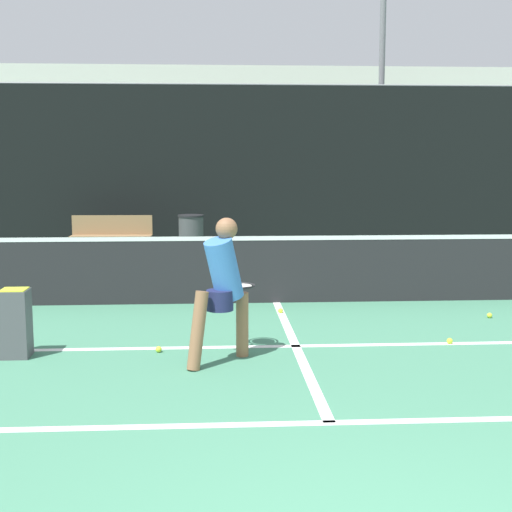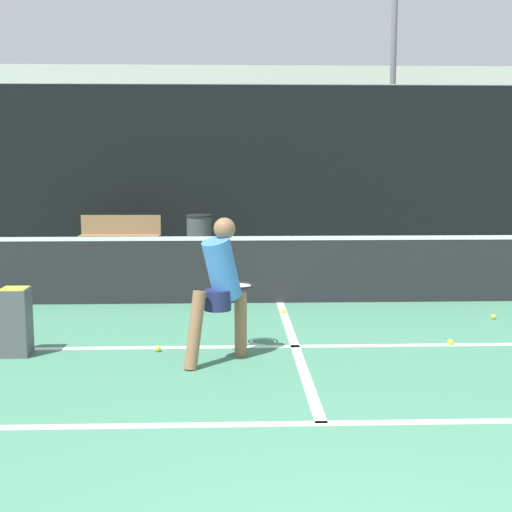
# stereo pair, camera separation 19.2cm
# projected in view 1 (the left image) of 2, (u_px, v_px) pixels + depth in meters

# --- Properties ---
(court_baseline_near) EXTENTS (11.00, 0.10, 0.01)m
(court_baseline_near) POSITION_uv_depth(u_px,v_px,m) (330.00, 423.00, 5.50)
(court_baseline_near) COLOR white
(court_baseline_near) RESTS_ON ground
(court_service_line) EXTENTS (8.25, 0.10, 0.01)m
(court_service_line) POSITION_uv_depth(u_px,v_px,m) (296.00, 346.00, 7.75)
(court_service_line) COLOR white
(court_service_line) RESTS_ON ground
(court_center_mark) EXTENTS (0.10, 4.64, 0.01)m
(court_center_mark) POSITION_uv_depth(u_px,v_px,m) (295.00, 345.00, 7.79)
(court_center_mark) COLOR white
(court_center_mark) RESTS_ON ground
(net) EXTENTS (11.09, 0.09, 1.07)m
(net) POSITION_uv_depth(u_px,v_px,m) (277.00, 267.00, 10.02)
(net) COLOR slate
(net) RESTS_ON ground
(fence_back) EXTENTS (24.00, 0.06, 3.62)m
(fence_back) POSITION_uv_depth(u_px,v_px,m) (253.00, 169.00, 15.56)
(fence_back) COLOR black
(fence_back) RESTS_ON ground
(player_practicing) EXTENTS (0.81, 1.10, 1.45)m
(player_practicing) POSITION_uv_depth(u_px,v_px,m) (223.00, 284.00, 7.07)
(player_practicing) COLOR #8C6042
(player_practicing) RESTS_ON ground
(tennis_ball_scattered_0) EXTENTS (0.07, 0.07, 0.07)m
(tennis_ball_scattered_0) POSITION_uv_depth(u_px,v_px,m) (281.00, 311.00, 9.39)
(tennis_ball_scattered_0) COLOR #D1E033
(tennis_ball_scattered_0) RESTS_ON ground
(tennis_ball_scattered_6) EXTENTS (0.07, 0.07, 0.07)m
(tennis_ball_scattered_6) POSITION_uv_depth(u_px,v_px,m) (159.00, 349.00, 7.50)
(tennis_ball_scattered_6) COLOR #D1E033
(tennis_ball_scattered_6) RESTS_ON ground
(tennis_ball_scattered_7) EXTENTS (0.07, 0.07, 0.07)m
(tennis_ball_scattered_7) POSITION_uv_depth(u_px,v_px,m) (450.00, 341.00, 7.84)
(tennis_ball_scattered_7) COLOR #D1E033
(tennis_ball_scattered_7) RESTS_ON ground
(tennis_ball_scattered_8) EXTENTS (0.07, 0.07, 0.07)m
(tennis_ball_scattered_8) POSITION_uv_depth(u_px,v_px,m) (490.00, 315.00, 9.11)
(tennis_ball_scattered_8) COLOR #D1E033
(tennis_ball_scattered_8) RESTS_ON ground
(ball_hopper) EXTENTS (0.28, 0.28, 0.71)m
(ball_hopper) POSITION_uv_depth(u_px,v_px,m) (15.00, 321.00, 7.29)
(ball_hopper) COLOR #4C4C51
(ball_hopper) RESTS_ON ground
(courtside_bench) EXTENTS (1.66, 0.43, 0.86)m
(courtside_bench) POSITION_uv_depth(u_px,v_px,m) (112.00, 235.00, 14.63)
(courtside_bench) COLOR olive
(courtside_bench) RESTS_ON ground
(trash_bin) EXTENTS (0.53, 0.53, 0.89)m
(trash_bin) POSITION_uv_depth(u_px,v_px,m) (191.00, 237.00, 14.49)
(trash_bin) COLOR #3F3F42
(trash_bin) RESTS_ON ground
(parked_car) EXTENTS (1.78, 4.53, 1.47)m
(parked_car) POSITION_uv_depth(u_px,v_px,m) (257.00, 210.00, 19.28)
(parked_car) COLOR silver
(parked_car) RESTS_ON ground
(floodlight_mast) EXTENTS (1.10, 0.24, 9.82)m
(floodlight_mast) POSITION_uv_depth(u_px,v_px,m) (383.00, 3.00, 18.94)
(floodlight_mast) COLOR slate
(floodlight_mast) RESTS_ON ground
(tree_west) EXTENTS (3.19, 3.19, 3.70)m
(tree_west) POSITION_uv_depth(u_px,v_px,m) (486.00, 125.00, 25.19)
(tree_west) COLOR brown
(tree_west) RESTS_ON ground
(tree_mid) EXTENTS (2.79, 2.79, 3.34)m
(tree_mid) POSITION_uv_depth(u_px,v_px,m) (309.00, 134.00, 24.35)
(tree_mid) COLOR brown
(tree_mid) RESTS_ON ground
(tree_east) EXTENTS (3.10, 3.10, 3.62)m
(tree_east) POSITION_uv_depth(u_px,v_px,m) (177.00, 124.00, 23.24)
(tree_east) COLOR brown
(tree_east) RESTS_ON ground
(building_far) EXTENTS (36.00, 2.40, 5.97)m
(building_far) POSITION_uv_depth(u_px,v_px,m) (232.00, 137.00, 31.94)
(building_far) COLOR beige
(building_far) RESTS_ON ground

